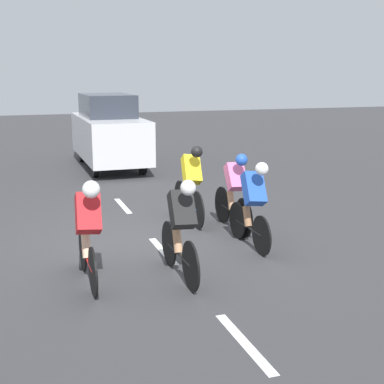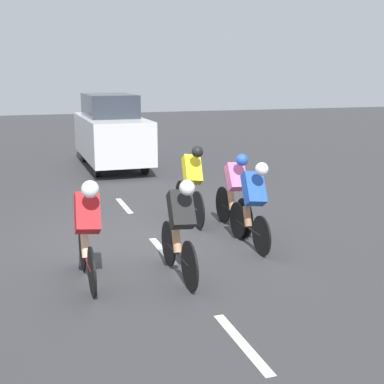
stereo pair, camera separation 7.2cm
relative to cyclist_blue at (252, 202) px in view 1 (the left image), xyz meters
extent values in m
plane|color=#38383A|center=(1.44, -0.96, -0.77)|extent=(60.00, 60.00, 0.00)
cube|color=white|center=(1.44, 2.90, -0.77)|extent=(0.12, 1.40, 0.01)
cube|color=white|center=(1.44, -0.30, -0.77)|extent=(0.12, 1.40, 0.01)
cube|color=white|center=(1.44, -3.50, -0.77)|extent=(0.12, 1.40, 0.01)
cylinder|color=black|center=(0.02, -0.55, -0.45)|extent=(0.03, 0.64, 0.64)
cylinder|color=black|center=(0.02, 0.40, -0.45)|extent=(0.03, 0.64, 0.64)
cylinder|color=black|center=(0.02, -0.08, -0.45)|extent=(0.04, 0.95, 0.04)
cylinder|color=black|center=(0.02, -0.24, -0.24)|extent=(0.04, 0.04, 0.42)
cylinder|color=white|center=(0.02, -0.13, -0.35)|extent=(0.07, 0.07, 0.16)
cylinder|color=#9E704C|center=(0.02, -0.15, -0.27)|extent=(0.12, 0.23, 0.36)
cube|color=blue|center=(-0.01, 0.02, 0.24)|extent=(0.37, 0.47, 0.58)
sphere|color=white|center=(-0.03, 0.24, 0.59)|extent=(0.21, 0.21, 0.21)
cylinder|color=black|center=(1.53, 0.36, -0.43)|extent=(0.03, 0.68, 0.68)
cylinder|color=black|center=(1.53, 1.38, -0.43)|extent=(0.03, 0.68, 0.68)
cylinder|color=black|center=(1.53, 0.87, -0.43)|extent=(0.04, 1.02, 0.04)
cylinder|color=black|center=(1.53, 0.69, -0.22)|extent=(0.04, 0.04, 0.42)
cylinder|color=white|center=(1.53, 0.82, -0.33)|extent=(0.07, 0.07, 0.16)
cylinder|color=tan|center=(1.53, 0.79, -0.25)|extent=(0.12, 0.23, 0.36)
cube|color=black|center=(1.52, 0.97, 0.24)|extent=(0.35, 0.46, 0.55)
sphere|color=white|center=(1.51, 1.19, 0.59)|extent=(0.21, 0.21, 0.21)
cylinder|color=black|center=(-0.11, -1.58, -0.42)|extent=(0.03, 0.70, 0.70)
cylinder|color=black|center=(-0.11, -0.58, -0.42)|extent=(0.03, 0.70, 0.70)
cylinder|color=black|center=(-0.11, -1.08, -0.42)|extent=(0.04, 1.00, 0.04)
cylinder|color=black|center=(-0.11, -1.25, -0.21)|extent=(0.04, 0.04, 0.42)
cylinder|color=#1999D8|center=(-0.11, -1.13, -0.32)|extent=(0.07, 0.07, 0.16)
cylinder|color=tan|center=(-0.11, -1.15, -0.24)|extent=(0.12, 0.23, 0.36)
cube|color=pink|center=(-0.12, -0.98, 0.24)|extent=(0.34, 0.44, 0.52)
sphere|color=blue|center=(-0.13, -0.76, 0.58)|extent=(0.22, 0.22, 0.22)
cylinder|color=black|center=(2.78, 0.14, -0.44)|extent=(0.03, 0.66, 0.66)
cylinder|color=black|center=(2.78, 1.14, -0.44)|extent=(0.03, 0.66, 0.66)
cylinder|color=red|center=(2.78, 0.64, -0.44)|extent=(0.04, 1.00, 0.04)
cylinder|color=red|center=(2.78, 0.47, -0.23)|extent=(0.04, 0.04, 0.42)
cylinder|color=green|center=(2.78, 0.59, -0.34)|extent=(0.07, 0.07, 0.16)
cylinder|color=beige|center=(2.78, 0.57, -0.26)|extent=(0.12, 0.23, 0.36)
cube|color=red|center=(2.76, 0.74, 0.24)|extent=(0.37, 0.47, 0.58)
sphere|color=white|center=(2.74, 0.96, 0.61)|extent=(0.23, 0.23, 0.23)
cylinder|color=black|center=(0.48, -2.37, -0.42)|extent=(0.03, 0.71, 0.71)
cylinder|color=black|center=(0.48, -1.32, -0.42)|extent=(0.03, 0.71, 0.71)
cylinder|color=navy|center=(0.48, -1.85, -0.42)|extent=(0.04, 1.04, 0.04)
cylinder|color=navy|center=(0.48, -2.03, -0.21)|extent=(0.04, 0.04, 0.42)
cylinder|color=yellow|center=(0.48, -1.90, -0.32)|extent=(0.07, 0.07, 0.16)
cylinder|color=tan|center=(0.48, -1.92, -0.24)|extent=(0.12, 0.23, 0.36)
cube|color=yellow|center=(0.46, -1.75, 0.27)|extent=(0.38, 0.48, 0.59)
sphere|color=black|center=(0.43, -1.53, 0.64)|extent=(0.22, 0.22, 0.22)
cylinder|color=black|center=(0.13, -7.03, -0.45)|extent=(0.14, 0.64, 0.64)
cylinder|color=black|center=(1.49, -7.03, -0.45)|extent=(0.14, 0.64, 0.64)
cylinder|color=black|center=(0.13, -9.82, -0.45)|extent=(0.14, 0.64, 0.64)
cylinder|color=black|center=(1.49, -9.82, -0.45)|extent=(0.14, 0.64, 0.64)
cube|color=silver|center=(0.81, -8.42, 0.16)|extent=(1.70, 4.51, 1.22)
cube|color=#2D333D|center=(0.81, -8.65, 1.10)|extent=(1.39, 2.48, 0.67)
camera|label=1|loc=(3.68, 7.69, 2.07)|focal=50.00mm
camera|label=2|loc=(3.61, 7.72, 2.07)|focal=50.00mm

